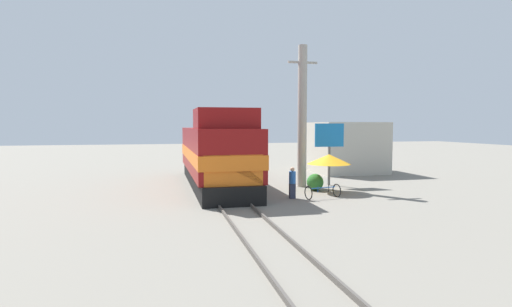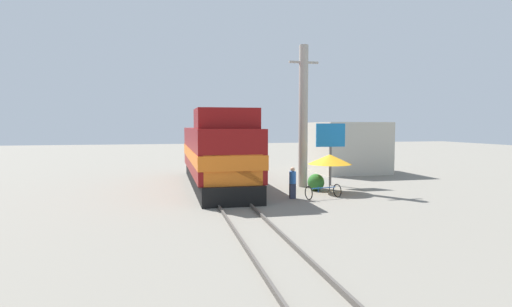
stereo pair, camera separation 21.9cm
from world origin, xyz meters
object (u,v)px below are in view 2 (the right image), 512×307
at_px(utility_pole, 303,116).
at_px(bicycle, 323,192).
at_px(locomotive, 217,155).
at_px(billboard_sign, 331,139).
at_px(vendor_umbrella, 330,159).
at_px(person_bystander, 293,182).

relative_size(utility_pole, bicycle, 4.50).
bearing_deg(locomotive, bicycle, -47.30).
distance_m(locomotive, utility_pole, 5.65).
bearing_deg(billboard_sign, bicycle, -117.43).
relative_size(vendor_umbrella, bicycle, 1.29).
bearing_deg(utility_pole, person_bystander, -116.69).
bearing_deg(utility_pole, billboard_sign, 5.61).
relative_size(vendor_umbrella, billboard_sign, 0.63).
bearing_deg(person_bystander, vendor_umbrella, 28.87).
bearing_deg(vendor_umbrella, utility_pole, 109.90).
distance_m(locomotive, bicycle, 7.11).
bearing_deg(person_bystander, billboard_sign, 46.08).
bearing_deg(bicycle, person_bystander, -115.15).
bearing_deg(vendor_umbrella, bicycle, -121.67).
distance_m(billboard_sign, bicycle, 5.28).
xyz_separation_m(locomotive, vendor_umbrella, (5.81, -3.31, -0.08)).
bearing_deg(bicycle, locomotive, -148.96).
bearing_deg(locomotive, utility_pole, -12.68).
bearing_deg(vendor_umbrella, billboard_sign, 66.03).
relative_size(locomotive, person_bystander, 8.39).
distance_m(vendor_umbrella, person_bystander, 3.12).
bearing_deg(vendor_umbrella, person_bystander, -151.13).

